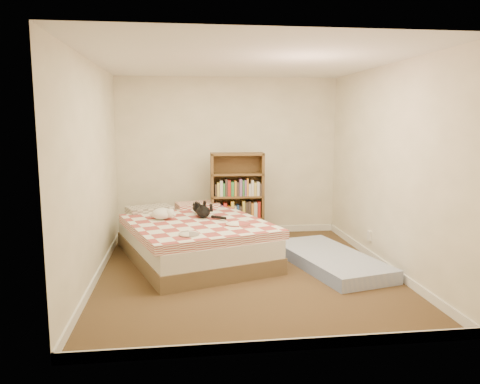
{
  "coord_description": "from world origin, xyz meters",
  "views": [
    {
      "loc": [
        -0.75,
        -5.43,
        1.83
      ],
      "look_at": [
        -0.03,
        0.3,
        0.94
      ],
      "focal_mm": 35.0,
      "sensor_mm": 36.0,
      "label": 1
    }
  ],
  "objects": [
    {
      "name": "white_dog",
      "position": [
        -1.01,
        0.71,
        0.61
      ],
      "size": [
        0.34,
        0.37,
        0.15
      ],
      "rotation": [
        0.0,
        0.0,
        0.27
      ],
      "color": "white",
      "rests_on": "bed"
    },
    {
      "name": "black_cat",
      "position": [
        -0.46,
        0.85,
        0.61
      ],
      "size": [
        0.32,
        0.73,
        0.16
      ],
      "rotation": [
        0.0,
        0.0,
        0.3
      ],
      "color": "black",
      "rests_on": "bed"
    },
    {
      "name": "bookshelf",
      "position": [
        0.09,
        1.6,
        0.51
      ],
      "size": [
        0.81,
        0.29,
        1.34
      ],
      "rotation": [
        0.0,
        0.0,
        -0.03
      ],
      "color": "#53331C",
      "rests_on": "room"
    },
    {
      "name": "room",
      "position": [
        0.0,
        0.0,
        1.2
      ],
      "size": [
        3.51,
        4.01,
        2.51
      ],
      "color": "#44331D",
      "rests_on": "ground"
    },
    {
      "name": "floor_mattress",
      "position": [
        1.1,
        0.11,
        0.08
      ],
      "size": [
        1.21,
        1.93,
        0.16
      ],
      "primitive_type": "cube",
      "rotation": [
        0.0,
        0.0,
        0.24
      ],
      "color": "#798DCA",
      "rests_on": "room"
    },
    {
      "name": "bed",
      "position": [
        -0.61,
        0.68,
        0.27
      ],
      "size": [
        2.19,
        2.61,
        0.6
      ],
      "rotation": [
        0.0,
        0.0,
        0.32
      ],
      "color": "brown",
      "rests_on": "room"
    }
  ]
}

